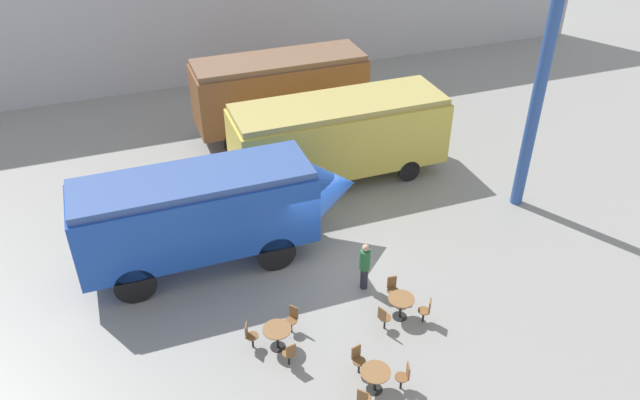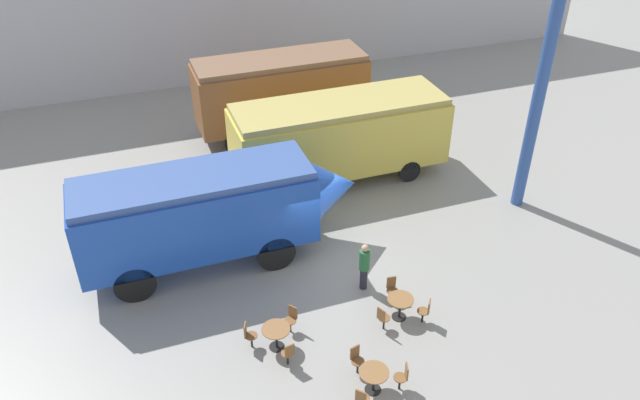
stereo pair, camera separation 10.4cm
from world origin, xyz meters
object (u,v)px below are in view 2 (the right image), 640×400
Objects in this scene: cafe_table_far at (374,376)px; cafe_chair_0 at (426,310)px; cafe_table_mid at (276,333)px; visitor_person at (364,265)px; cafe_table_near at (400,303)px; passenger_coach_wooden at (281,89)px; passenger_coach_vintage at (340,134)px; streamlined_locomotive at (217,208)px.

cafe_table_far is 0.91× the size of cafe_chair_0.
cafe_table_mid is 0.48× the size of visitor_person.
cafe_table_near is at bearing -72.62° from visitor_person.
passenger_coach_wooden is 4.37× the size of visitor_person.
passenger_coach_vintage is at bearing 58.16° from cafe_table_mid.
cafe_chair_0 is at bearing -7.10° from cafe_table_mid.
streamlined_locomotive reaches higher than passenger_coach_vintage.
visitor_person is (1.33, 3.79, 0.39)m from cafe_table_far.
streamlined_locomotive is 11.27× the size of cafe_table_mid.
passenger_coach_wooden is 4.33m from passenger_coach_vintage.
streamlined_locomotive is 5.00m from visitor_person.
cafe_table_near reaches higher than cafe_table_mid.
cafe_table_near is 1.70m from visitor_person.
cafe_table_far is (-1.83, -2.21, -0.02)m from cafe_table_near.
cafe_chair_0 reaches higher than cafe_table_mid.
passenger_coach_wooden is at bearing 105.09° from passenger_coach_vintage.
streamlined_locomotive is 5.37× the size of visitor_person.
cafe_table_near is (-0.10, -12.33, -1.68)m from passenger_coach_wooden.
cafe_chair_0 is 2.36m from visitor_person.
streamlined_locomotive is 7.22m from cafe_chair_0.
streamlined_locomotive reaches higher than cafe_table_far.
cafe_table_far is (1.96, -2.30, -0.02)m from cafe_table_mid.
cafe_table_near is at bearing -90.45° from passenger_coach_wooden.
cafe_chair_0 is (2.44, 1.75, -0.03)m from cafe_table_far.
cafe_table_mid is (-3.88, -12.24, -1.69)m from passenger_coach_wooden.
streamlined_locomotive is 11.63× the size of cafe_table_near.
streamlined_locomotive is at bearing -147.01° from passenger_coach_vintage.
cafe_table_mid is at bearing -82.52° from streamlined_locomotive.
passenger_coach_wooden is 14.76m from cafe_table_far.
cafe_table_far is at bearing 72.35° from cafe_chair_0.
passenger_coach_wooden is 9.15× the size of cafe_table_mid.
visitor_person is at bearing 24.35° from cafe_table_mid.
passenger_coach_wooden is at bearing 60.20° from streamlined_locomotive.
cafe_table_near is 0.46× the size of visitor_person.
visitor_person is (-0.49, 1.58, 0.36)m from cafe_table_near.
streamlined_locomotive is at bearing 142.75° from visitor_person.
cafe_chair_0 is at bearing -87.69° from passenger_coach_wooden.
passenger_coach_vintage is 6.67m from streamlined_locomotive.
cafe_table_far is at bearing -109.36° from visitor_person.
visitor_person is at bearing -24.80° from cafe_chair_0.
cafe_chair_0 is (4.98, -4.98, -1.57)m from streamlined_locomotive.
passenger_coach_vintage is 0.92× the size of streamlined_locomotive.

